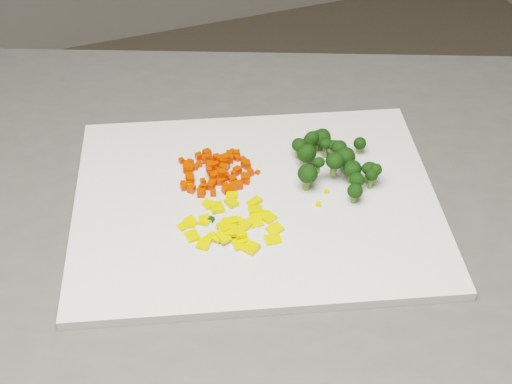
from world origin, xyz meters
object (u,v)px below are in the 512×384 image
object	(u,v)px
cutting_board	(256,202)
carrot_pile	(213,164)
pepper_pile	(230,223)
broccoli_pile	(336,158)

from	to	relation	value
cutting_board	carrot_pile	world-z (taller)	carrot_pile
carrot_pile	pepper_pile	size ratio (longest dim) A/B	0.86
carrot_pile	broccoli_pile	bearing A→B (deg)	-22.22
cutting_board	carrot_pile	bearing A→B (deg)	117.41
carrot_pile	broccoli_pile	world-z (taller)	broccoli_pile
pepper_pile	broccoli_pile	world-z (taller)	broccoli_pile
cutting_board	broccoli_pile	bearing A→B (deg)	3.57
carrot_pile	broccoli_pile	distance (m)	0.15
cutting_board	pepper_pile	xyz separation A→B (m)	(-0.04, -0.04, 0.01)
pepper_pile	broccoli_pile	bearing A→B (deg)	16.40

